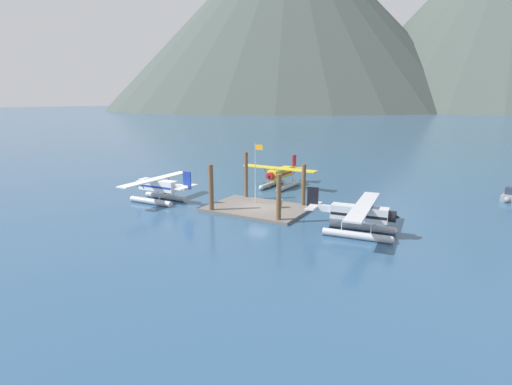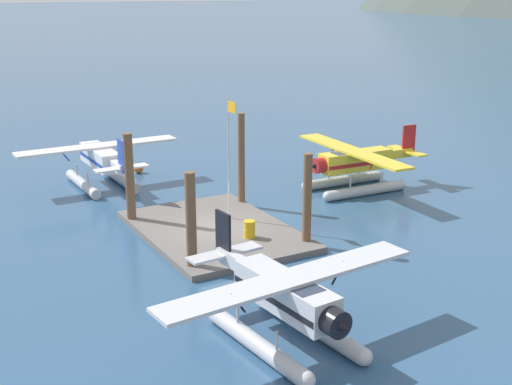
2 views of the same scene
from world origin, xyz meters
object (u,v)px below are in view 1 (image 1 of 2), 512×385
(boat_grey_open_east, at_px, (511,195))
(seaplane_white_port_aft, at_px, (158,188))
(fuel_drum, at_px, (279,204))
(seaplane_silver_stbd_aft, at_px, (360,217))
(mooring_buoy, at_px, (165,192))
(flagpole, at_px, (256,166))
(seaplane_yellow_bow_left, at_px, (280,176))

(boat_grey_open_east, bearing_deg, seaplane_white_port_aft, -149.39)
(fuel_drum, xyz_separation_m, boat_grey_open_east, (21.54, 17.41, -0.25))
(boat_grey_open_east, bearing_deg, fuel_drum, -141.05)
(seaplane_silver_stbd_aft, distance_m, seaplane_white_port_aft, 23.11)
(fuel_drum, relative_size, mooring_buoy, 1.32)
(flagpole, relative_size, fuel_drum, 7.51)
(fuel_drum, bearing_deg, seaplane_yellow_bow_left, 115.59)
(flagpole, xyz_separation_m, boat_grey_open_east, (24.60, 16.93, -3.89))
(seaplane_silver_stbd_aft, xyz_separation_m, seaplane_white_port_aft, (-23.11, 0.24, 0.00))
(flagpole, height_order, seaplane_silver_stbd_aft, flagpole)
(flagpole, height_order, seaplane_white_port_aft, flagpole)
(mooring_buoy, relative_size, seaplane_yellow_bow_left, 0.06)
(flagpole, height_order, fuel_drum, flagpole)
(mooring_buoy, height_order, seaplane_yellow_bow_left, seaplane_yellow_bow_left)
(mooring_buoy, xyz_separation_m, seaplane_white_port_aft, (1.92, -3.19, 1.24))
(fuel_drum, bearing_deg, boat_grey_open_east, 38.95)
(flagpole, xyz_separation_m, fuel_drum, (3.06, -0.48, -3.63))
(flagpole, xyz_separation_m, mooring_buoy, (-12.54, -0.72, -4.04))
(mooring_buoy, relative_size, boat_grey_open_east, 0.14)
(seaplane_silver_stbd_aft, bearing_deg, fuel_drum, 158.71)
(seaplane_white_port_aft, relative_size, boat_grey_open_east, 2.16)
(seaplane_silver_stbd_aft, relative_size, seaplane_yellow_bow_left, 1.00)
(fuel_drum, bearing_deg, seaplane_silver_stbd_aft, -21.29)
(seaplane_white_port_aft, bearing_deg, mooring_buoy, 121.03)
(flagpole, bearing_deg, seaplane_silver_stbd_aft, -18.39)
(flagpole, xyz_separation_m, seaplane_silver_stbd_aft, (12.49, -4.15, -2.80))
(seaplane_white_port_aft, bearing_deg, seaplane_silver_stbd_aft, -0.60)
(fuel_drum, height_order, boat_grey_open_east, boat_grey_open_east)
(seaplane_yellow_bow_left, xyz_separation_m, boat_grey_open_east, (26.45, 7.14, -1.09))
(seaplane_silver_stbd_aft, bearing_deg, seaplane_yellow_bow_left, 135.81)
(mooring_buoy, relative_size, seaplane_white_port_aft, 0.06)
(mooring_buoy, bearing_deg, seaplane_white_port_aft, -58.97)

